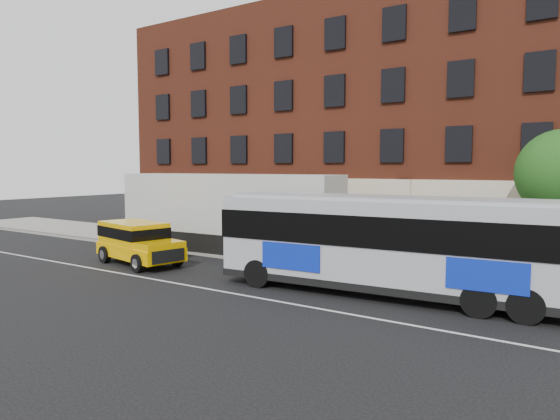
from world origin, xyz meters
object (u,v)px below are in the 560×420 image
Objects in this scene: sign_pole at (138,223)px; yellow_suv at (137,240)px; city_bus at (395,242)px; shipping_container at (227,215)px.

sign_pole is 5.62m from yellow_suv.
sign_pole is 0.18× the size of city_bus.
shipping_container reaches higher than sign_pole.
yellow_suv is at bearing -110.54° from shipping_container.
shipping_container is (1.80, 4.81, 1.00)m from yellow_suv.
shipping_container is at bearing 10.70° from sign_pole.
sign_pole is 17.42m from city_bus.
yellow_suv is 0.42× the size of shipping_container.
shipping_container is at bearing 69.46° from yellow_suv.
shipping_container is (6.05, 1.14, 0.73)m from sign_pole.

